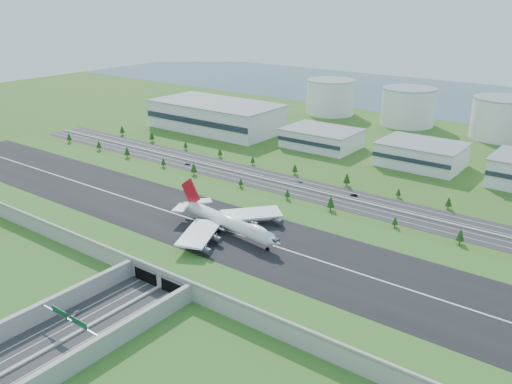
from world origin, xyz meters
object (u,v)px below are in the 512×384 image
Objects in this scene: car_2 at (118,330)px; car_5 at (354,195)px; car_4 at (188,164)px; fuel_tank_a at (331,97)px; boeing_747 at (228,222)px; car_0 at (76,313)px; car_7 at (299,181)px.

car_2 is 1.41× the size of car_5.
car_2 is 212.04m from car_4.
car_5 is (135.51, -207.49, -16.66)m from fuel_tank_a.
car_0 is at bearing -89.04° from boeing_747.
car_0 is 1.04× the size of car_5.
car_4 is (-113.93, 89.33, -13.44)m from boeing_747.
car_2 is at bearing -163.02° from car_4.
car_4 is (-103.44, 172.55, -0.03)m from car_0.
car_4 is (-126.42, 170.23, -0.11)m from car_2.
car_7 is (87.54, 17.76, -0.00)m from car_4.
car_2 is (12.49, -80.91, -13.33)m from boeing_747.
car_4 reaches higher than car_5.
car_0 is 189.56m from car_5.
fuel_tank_a is at bearing -18.25° from car_4.
car_7 is at bearing -114.96° from car_5.
boeing_747 is 84.95m from car_0.
fuel_tank_a is at bearing -168.27° from car_5.
boeing_747 is 111.10m from car_7.
fuel_tank_a is at bearing -131.17° from car_7.
car_4 is at bearing -73.55° from car_2.
car_5 is (16.26, 104.44, -13.47)m from boeing_747.
car_7 reaches higher than car_5.
car_0 is at bearing -168.68° from car_4.
car_7 is (-26.39, 107.08, -13.44)m from boeing_747.
boeing_747 is at bearing -69.08° from fuel_tank_a.
fuel_tank_a is 333.96m from boeing_747.
car_5 is 0.85× the size of car_7.
car_2 is (22.98, 2.32, 0.08)m from car_0.
car_0 is at bearing -29.53° from car_5.
car_5 is at bearing 72.33° from car_0.
car_2 is 191.97m from car_7.
car_0 is at bearing -14.38° from car_2.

